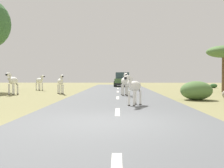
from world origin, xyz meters
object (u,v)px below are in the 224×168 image
Objects in this scene: tree_4 at (224,52)px; bush_4 at (196,91)px; car_0 at (123,80)px; zebra_0 at (125,82)px; zebra_4 at (40,81)px; bush_3 at (214,86)px; zebra_3 at (134,87)px; zebra_1 at (61,82)px; zebra_2 at (13,81)px.

bush_4 is at bearing -121.47° from tree_4.
bush_4 is (-4.38, -7.16, -2.75)m from tree_4.
zebra_0 is at bearing 91.95° from car_0.
bush_3 is (17.95, 5.23, -0.65)m from zebra_4.
zebra_4 reaches higher than bush_4.
zebra_4 is 0.34× the size of car_0.
zebra_3 is 0.79× the size of bush_4.
zebra_1 is 5.71m from zebra_4.
zebra_4 reaches higher than bush_3.
bush_4 is at bearing -113.19° from bush_3.
zebra_3 is (4.95, -7.91, -0.02)m from zebra_1.
zebra_0 is 1.09× the size of zebra_1.
tree_4 is at bearing -97.28° from zebra_3.
car_0 reaches higher than zebra_1.
bush_4 reaches higher than bush_3.
bush_4 is (3.91, -2.57, -0.45)m from zebra_0.
car_0 is 10.61m from bush_3.
zebra_1 is 1.01× the size of zebra_4.
zebra_2 is 1.17× the size of zebra_4.
zebra_2 is at bearing 162.23° from bush_4.
bush_4 is (3.78, -17.95, -0.32)m from car_0.
zebra_2 is 12.43m from bush_4.
tree_4 is 4.76× the size of bush_3.
zebra_2 is at bearing -168.26° from tree_4.
zebra_4 is at bearing -27.55° from zebra_3.
zebra_1 is 1.09× the size of zebra_3.
car_0 is (0.13, 15.38, -0.12)m from zebra_0.
bush_3 is at bearing -145.82° from zebra_2.
zebra_2 is at bearing -14.42° from zebra_0.
tree_4 is at bearing -104.29° from bush_3.
car_0 is (7.85, 8.44, -0.04)m from zebra_4.
bush_4 is (8.60, -4.67, -0.37)m from zebra_1.
zebra_1 is 0.86× the size of zebra_2.
tree_4 reaches higher than zebra_0.
zebra_4 is (-3.03, 4.84, -0.00)m from zebra_1.
zebra_0 is 5.82m from zebra_3.
zebra_0 is at bearing 92.82° from zebra_4.
tree_4 is at bearing 58.53° from bush_4.
zebra_3 is at bearing 99.80° from zebra_1.
zebra_4 is (-7.98, 12.75, 0.02)m from zebra_3.
tree_4 reaches higher than zebra_4.
car_0 is at bearing -59.25° from zebra_3.
bush_4 is at bearing 104.33° from car_0.
zebra_0 is at bearing 174.32° from zebra_2.
bush_3 is (9.97, 17.98, -0.63)m from zebra_3.
tree_4 reaches higher than zebra_1.
car_0 is 2.52× the size of bush_4.
zebra_3 is at bearing 92.78° from car_0.
zebra_2 is at bearing -7.01° from zebra_1.
bush_4 is (-6.31, -14.73, 0.28)m from bush_3.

